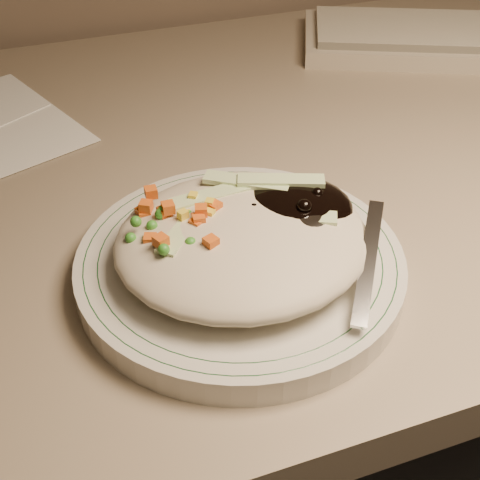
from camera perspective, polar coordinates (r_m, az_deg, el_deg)
name	(u,v)px	position (r m, az deg, el deg)	size (l,w,h in m)	color
desk	(270,287)	(0.81, 2.54, -4.05)	(1.40, 0.70, 0.74)	gray
plate	(240,266)	(0.52, 0.00, -2.25)	(0.25, 0.25, 0.02)	beige
plate_rim	(240,256)	(0.51, 0.00, -1.40)	(0.24, 0.24, 0.00)	#144723
meal	(246,233)	(0.50, 0.50, 0.56)	(0.21, 0.19, 0.05)	#BDB199
keyboard	(471,39)	(0.96, 19.12, 15.87)	(0.46, 0.32, 0.03)	#B2A692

